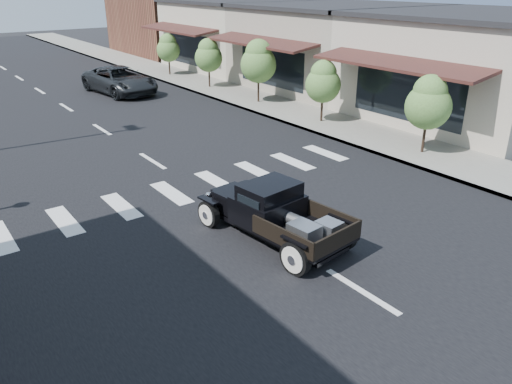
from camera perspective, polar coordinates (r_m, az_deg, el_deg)
ground at (r=12.68m, az=1.98°, el=-5.14°), size 120.00×120.00×0.00m
road at (r=25.45m, az=-19.54°, el=8.22°), size 14.00×80.00×0.02m
road_markings at (r=20.87m, az=-15.28°, el=5.62°), size 12.00×60.00×0.06m
sidewalk_right at (r=28.94m, az=-3.17°, el=11.32°), size 3.00×80.00×0.15m
storefront_near at (r=25.65m, az=24.00°, el=12.83°), size 10.00×9.00×4.50m
storefront_mid at (r=31.12m, az=9.34°, el=15.96°), size 10.00×9.00×4.50m
storefront_far at (r=37.96m, az=-0.73°, el=17.50°), size 10.00×9.00×4.50m
far_building_right at (r=46.58m, az=-7.83°, el=19.90°), size 11.00×10.00×7.00m
small_tree_a at (r=19.03m, az=18.94°, el=8.25°), size 1.63×1.63×2.71m
small_tree_b at (r=22.47m, az=7.62°, el=11.25°), size 1.55×1.55×2.58m
small_tree_c at (r=26.00m, az=0.28°, el=13.55°), size 1.81×1.81×3.02m
small_tree_d at (r=30.01m, az=-5.42°, el=14.40°), size 1.59×1.59×2.65m
small_tree_e at (r=34.44m, az=-9.95°, el=15.18°), size 1.51×1.51×2.52m
hotrod_pickup at (r=12.26m, az=2.15°, el=-2.33°), size 2.46×4.45×1.47m
second_car at (r=29.77m, az=-15.30°, el=12.18°), size 3.02×5.52×1.47m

